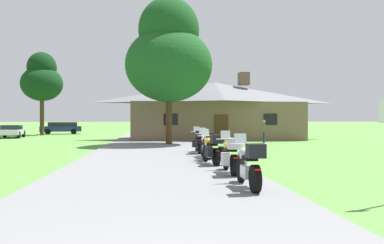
# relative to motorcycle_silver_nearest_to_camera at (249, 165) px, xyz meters

# --- Properties ---
(ground_plane) EXTENTS (500.00, 500.00, 0.00)m
(ground_plane) POSITION_rel_motorcycle_silver_nearest_to_camera_xyz_m (-2.29, 13.32, -0.62)
(ground_plane) COLOR #56893D
(asphalt_driveway) EXTENTS (6.40, 80.00, 0.06)m
(asphalt_driveway) POSITION_rel_motorcycle_silver_nearest_to_camera_xyz_m (-2.29, 11.32, -0.59)
(asphalt_driveway) COLOR slate
(asphalt_driveway) RESTS_ON ground
(motorcycle_silver_nearest_to_camera) EXTENTS (0.66, 2.08, 1.30)m
(motorcycle_silver_nearest_to_camera) POSITION_rel_motorcycle_silver_nearest_to_camera_xyz_m (0.00, 0.00, 0.00)
(motorcycle_silver_nearest_to_camera) COLOR black
(motorcycle_silver_nearest_to_camera) RESTS_ON asphalt_driveway
(motorcycle_yellow_second_in_row) EXTENTS (0.72, 2.08, 1.30)m
(motorcycle_yellow_second_in_row) POSITION_rel_motorcycle_silver_nearest_to_camera_xyz_m (0.07, 2.49, -0.01)
(motorcycle_yellow_second_in_row) COLOR black
(motorcycle_yellow_second_in_row) RESTS_ON asphalt_driveway
(motorcycle_yellow_third_in_row) EXTENTS (0.90, 2.08, 1.30)m
(motorcycle_yellow_third_in_row) POSITION_rel_motorcycle_silver_nearest_to_camera_xyz_m (-0.13, 5.06, -0.01)
(motorcycle_yellow_third_in_row) COLOR black
(motorcycle_yellow_third_in_row) RESTS_ON asphalt_driveway
(motorcycle_white_fourth_in_row) EXTENTS (0.66, 2.08, 1.30)m
(motorcycle_white_fourth_in_row) POSITION_rel_motorcycle_silver_nearest_to_camera_xyz_m (-0.04, 7.32, 0.00)
(motorcycle_white_fourth_in_row) COLOR black
(motorcycle_white_fourth_in_row) RESTS_ON asphalt_driveway
(motorcycle_blue_farthest_in_row) EXTENTS (0.72, 2.08, 1.30)m
(motorcycle_blue_farthest_in_row) POSITION_rel_motorcycle_silver_nearest_to_camera_xyz_m (-0.10, 9.81, -0.01)
(motorcycle_blue_farthest_in_row) COLOR black
(motorcycle_blue_farthest_in_row) RESTS_ON asphalt_driveway
(stone_lodge) EXTENTS (15.02, 6.66, 5.84)m
(stone_lodge) POSITION_rel_motorcycle_silver_nearest_to_camera_xyz_m (2.93, 23.75, 1.92)
(stone_lodge) COLOR brown
(stone_lodge) RESTS_ON ground
(bystander_olive_shirt_near_lodge) EXTENTS (0.31, 0.53, 1.69)m
(bystander_olive_shirt_near_lodge) POSITION_rel_motorcycle_silver_nearest_to_camera_xyz_m (5.66, 18.15, 0.33)
(bystander_olive_shirt_near_lodge) COLOR navy
(bystander_olive_shirt_near_lodge) RESTS_ON ground
(tree_by_lodge_front) EXTENTS (5.91, 5.91, 10.01)m
(tree_by_lodge_front) POSITION_rel_motorcycle_silver_nearest_to_camera_xyz_m (-1.32, 16.92, 5.51)
(tree_by_lodge_front) COLOR #422D19
(tree_by_lodge_front) RESTS_ON ground
(tree_left_far) EXTENTS (4.43, 4.43, 9.06)m
(tree_left_far) POSITION_rel_motorcycle_silver_nearest_to_camera_xyz_m (-14.53, 33.92, 5.51)
(tree_left_far) COLOR #422D19
(tree_left_far) RESTS_ON ground
(parked_navy_suv_far_left) EXTENTS (4.89, 2.80, 1.40)m
(parked_navy_suv_far_left) POSITION_rel_motorcycle_silver_nearest_to_camera_xyz_m (-13.21, 37.01, 0.16)
(parked_navy_suv_far_left) COLOR navy
(parked_navy_suv_far_left) RESTS_ON ground
(parked_white_sedan_far_left) EXTENTS (2.48, 4.44, 1.20)m
(parked_white_sedan_far_left) POSITION_rel_motorcycle_silver_nearest_to_camera_xyz_m (-15.70, 28.29, 0.02)
(parked_white_sedan_far_left) COLOR silver
(parked_white_sedan_far_left) RESTS_ON ground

